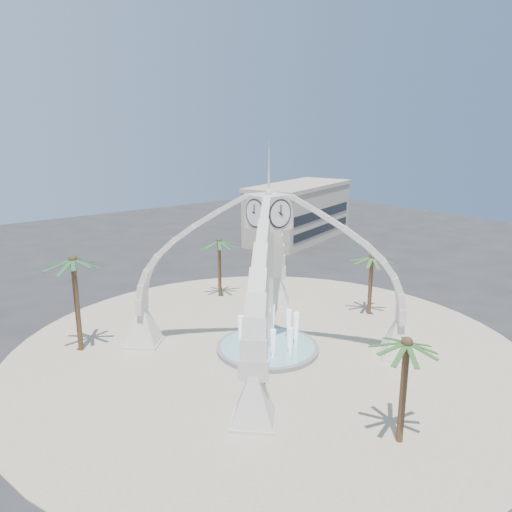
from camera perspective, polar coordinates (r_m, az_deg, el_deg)
ground at (r=39.85m, az=1.34°, el=-10.76°), size 140.00×140.00×0.00m
plaza at (r=39.84m, az=1.35°, el=-10.72°), size 40.00×40.00×0.06m
clock_tower at (r=37.54m, az=1.40°, el=-1.77°), size 17.94×17.94×16.30m
fountain at (r=39.73m, az=1.35°, el=-10.39°), size 8.00×8.00×3.62m
building_ne at (r=77.99m, az=4.95°, el=5.09°), size 21.87×14.17×8.60m
palm_east at (r=46.65m, az=13.12°, el=-0.22°), size 4.18×4.18×6.27m
palm_west at (r=39.82m, az=-20.21°, el=-0.53°), size 5.57×5.57×8.22m
palm_north at (r=50.44m, az=-4.24°, el=1.66°), size 4.32×4.32×6.62m
palm_south at (r=27.91m, az=16.88°, el=-9.64°), size 4.26×4.26×6.73m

